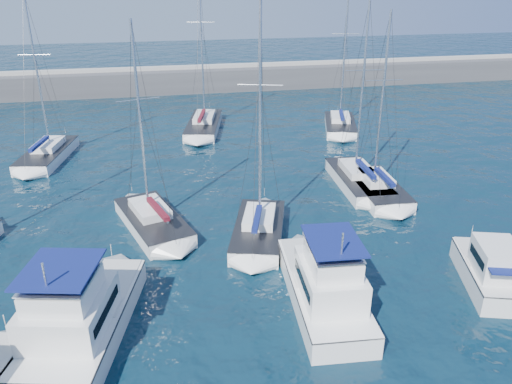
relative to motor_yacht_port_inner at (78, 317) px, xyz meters
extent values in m
plane|color=black|center=(8.44, 0.41, -1.13)|extent=(220.00, 220.00, 0.00)
cube|color=#424244|center=(8.44, 52.41, -0.13)|extent=(160.00, 6.00, 4.00)
cube|color=gray|center=(8.44, 52.41, 2.07)|extent=(160.00, 1.20, 0.50)
cube|color=silver|center=(0.10, 0.41, -0.73)|extent=(5.78, 9.55, 1.60)
cube|color=#262628|center=(0.10, 0.41, 0.02)|extent=(5.85, 9.57, 0.08)
cube|color=silver|center=(-0.15, -0.65, 0.87)|extent=(4.12, 4.77, 1.60)
cube|color=black|center=(-0.15, -0.65, 0.95)|extent=(3.99, 3.98, 0.45)
cube|color=silver|center=(-0.20, -0.84, 2.12)|extent=(3.20, 3.41, 0.90)
cube|color=#0E1955|center=(-0.20, -0.84, 3.12)|extent=(3.61, 3.89, 0.08)
cube|color=white|center=(11.78, 0.41, -0.73)|extent=(3.87, 9.17, 1.60)
cube|color=#262628|center=(11.78, 0.41, 0.02)|extent=(3.93, 9.18, 0.08)
cube|color=white|center=(11.69, -0.68, 0.87)|extent=(3.00, 4.35, 1.60)
cube|color=black|center=(11.69, -0.68, 0.95)|extent=(2.98, 3.53, 0.45)
cube|color=white|center=(11.67, -0.88, 2.12)|extent=(2.36, 3.07, 0.90)
cube|color=#0E1955|center=(11.67, -0.88, 3.12)|extent=(2.66, 3.50, 0.08)
cube|color=silver|center=(20.89, 0.06, -0.73)|extent=(3.97, 6.33, 1.60)
cube|color=#262628|center=(20.89, 0.06, 0.02)|extent=(4.01, 6.34, 0.08)
cube|color=silver|center=(20.67, -0.63, 0.87)|extent=(2.69, 3.20, 1.60)
cube|color=black|center=(20.67, -0.63, 0.95)|extent=(2.56, 2.69, 0.45)
cube|color=#0E1955|center=(20.35, -1.66, 1.17)|extent=(2.30, 2.27, 0.07)
cube|color=silver|center=(3.49, 10.23, -0.83)|extent=(5.17, 8.18, 1.30)
cube|color=#262628|center=(3.49, 10.23, -0.20)|extent=(5.22, 8.19, 0.06)
cube|color=silver|center=(3.34, 10.69, 0.12)|extent=(2.87, 3.77, 0.55)
cylinder|color=silver|center=(3.26, 10.96, 6.12)|extent=(0.18, 0.18, 11.60)
cylinder|color=silver|center=(3.83, 9.14, 0.67)|extent=(1.27, 3.67, 0.12)
cube|color=#54101B|center=(3.86, 9.05, 0.82)|extent=(1.37, 3.38, 0.28)
cube|color=white|center=(10.00, 7.62, -0.83)|extent=(4.94, 7.85, 1.30)
cube|color=#262628|center=(10.00, 7.62, -0.20)|extent=(4.99, 7.87, 0.06)
cube|color=white|center=(10.13, 8.06, 0.12)|extent=(2.75, 3.62, 0.55)
cylinder|color=silver|center=(10.22, 8.32, 7.05)|extent=(0.18, 0.18, 13.47)
cylinder|color=silver|center=(9.67, 6.57, 0.67)|extent=(1.20, 3.53, 0.12)
cube|color=#0E1955|center=(9.64, 6.48, 0.82)|extent=(1.31, 3.25, 0.28)
cube|color=silver|center=(19.41, 14.24, -0.83)|extent=(3.61, 8.41, 1.30)
cube|color=#262628|center=(19.41, 14.24, -0.20)|extent=(3.67, 8.41, 0.06)
cube|color=silver|center=(19.44, 14.76, 0.12)|extent=(2.24, 3.72, 0.55)
cylinder|color=silver|center=(19.46, 15.06, 6.50)|extent=(0.18, 0.18, 12.37)
cylinder|color=silver|center=(19.33, 13.01, 0.67)|extent=(0.38, 4.12, 0.12)
cube|color=#0E1955|center=(19.33, 12.91, 0.82)|extent=(0.58, 3.72, 0.28)
cube|color=white|center=(20.08, 12.27, -0.83)|extent=(3.49, 7.52, 1.30)
cube|color=#262628|center=(20.08, 12.27, -0.20)|extent=(3.55, 7.52, 0.06)
cube|color=white|center=(20.12, 12.73, 0.12)|extent=(2.16, 3.33, 0.55)
cylinder|color=silver|center=(20.13, 13.00, 6.20)|extent=(0.18, 0.18, 11.77)
cylinder|color=silver|center=(20.01, 11.17, 0.67)|extent=(0.37, 3.67, 0.12)
cube|color=#0E1955|center=(20.00, 11.08, 0.82)|extent=(0.57, 3.32, 0.28)
cube|color=white|center=(-5.55, 25.60, -0.83)|extent=(4.50, 8.96, 1.30)
cube|color=#262628|center=(-5.55, 25.60, -0.20)|extent=(4.56, 8.97, 0.06)
cube|color=white|center=(-5.45, 26.13, 0.12)|extent=(2.60, 4.03, 0.55)
cylinder|color=silver|center=(-5.39, 26.44, 6.69)|extent=(0.18, 0.18, 12.74)
cylinder|color=silver|center=(-5.78, 24.34, 0.67)|extent=(0.89, 4.23, 0.12)
cube|color=#0E1955|center=(-5.80, 24.24, 0.82)|extent=(1.04, 3.85, 0.28)
cube|color=silver|center=(9.23, 32.18, -0.83)|extent=(5.19, 10.37, 1.30)
cube|color=#262628|center=(9.23, 32.18, -0.20)|extent=(5.25, 10.39, 0.06)
cube|color=silver|center=(9.37, 32.79, 0.12)|extent=(2.91, 4.68, 0.55)
cylinder|color=silver|center=(9.45, 33.15, 8.17)|extent=(0.18, 0.18, 15.72)
cylinder|color=silver|center=(8.91, 30.73, 0.67)|extent=(1.20, 4.88, 0.12)
cube|color=#54101B|center=(8.89, 30.63, 0.82)|extent=(1.32, 4.44, 0.28)
cube|color=white|center=(23.48, 29.15, -0.83)|extent=(5.26, 8.55, 1.30)
cube|color=#262628|center=(23.48, 29.15, -0.20)|extent=(5.32, 8.57, 0.06)
cube|color=white|center=(23.63, 29.62, 0.12)|extent=(2.91, 3.93, 0.55)
cylinder|color=silver|center=(23.72, 29.91, 7.26)|extent=(0.18, 0.18, 13.89)
cylinder|color=silver|center=(23.12, 28.00, 0.67)|extent=(1.31, 3.86, 0.12)
cube|color=#0E1955|center=(23.09, 27.90, 0.82)|extent=(1.41, 3.55, 0.28)
camera|label=1|loc=(4.16, -19.58, 14.25)|focal=35.00mm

